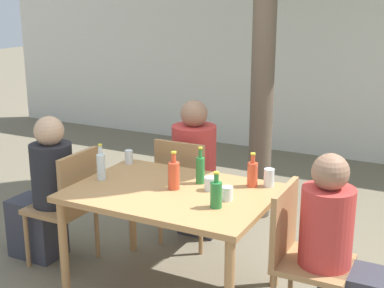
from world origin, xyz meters
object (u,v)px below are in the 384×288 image
at_px(person_seated_2, 198,175).
at_px(patio_chair_1, 301,250).
at_px(green_bottle_0, 216,194).
at_px(patio_chair_0, 69,201).
at_px(person_seated_0, 45,196).
at_px(soda_bottle_3, 174,175).
at_px(water_bottle_1, 101,166).
at_px(drinking_glass_1, 227,194).
at_px(drinking_glass_2, 129,157).
at_px(drinking_glass_0, 269,178).
at_px(soda_bottle_2, 252,174).
at_px(dining_table_front, 172,202).
at_px(patio_chair_2, 186,185).
at_px(green_bottle_4, 200,169).
at_px(person_seated_1, 340,260).
at_px(drinking_glass_3, 210,184).

bearing_deg(person_seated_2, patio_chair_1, 141.07).
xyz_separation_m(patio_chair_1, green_bottle_0, (-0.51, -0.14, 0.33)).
bearing_deg(patio_chair_1, patio_chair_0, 90.00).
bearing_deg(person_seated_0, soda_bottle_3, 91.46).
xyz_separation_m(person_seated_2, water_bottle_1, (-0.28, -0.99, 0.32)).
bearing_deg(soda_bottle_3, drinking_glass_1, -4.27).
relative_size(soda_bottle_3, drinking_glass_2, 2.44).
relative_size(green_bottle_0, drinking_glass_1, 2.55).
height_order(water_bottle_1, drinking_glass_0, water_bottle_1).
relative_size(patio_chair_0, soda_bottle_2, 3.87).
xyz_separation_m(dining_table_front, drinking_glass_2, (-0.59, 0.37, 0.14)).
distance_m(patio_chair_1, patio_chair_2, 1.37).
distance_m(patio_chair_2, soda_bottle_3, 0.81).
bearing_deg(person_seated_2, soda_bottle_3, 106.49).
distance_m(soda_bottle_2, soda_bottle_3, 0.54).
xyz_separation_m(patio_chair_2, drinking_glass_2, (-0.32, -0.35, 0.29)).
bearing_deg(green_bottle_4, patio_chair_1, -14.98).
distance_m(patio_chair_2, person_seated_1, 1.58).
height_order(patio_chair_2, water_bottle_1, water_bottle_1).
height_order(person_seated_0, person_seated_2, person_seated_2).
bearing_deg(drinking_glass_2, person_seated_0, -146.70).
distance_m(patio_chair_0, drinking_glass_1, 1.34).
xyz_separation_m(dining_table_front, patio_chair_0, (-0.90, 0.00, -0.15)).
relative_size(person_seated_2, drinking_glass_2, 11.23).
bearing_deg(person_seated_2, drinking_glass_0, 145.19).
xyz_separation_m(soda_bottle_3, drinking_glass_0, (0.56, 0.34, -0.04)).
xyz_separation_m(soda_bottle_2, drinking_glass_1, (-0.05, -0.32, -0.05)).
xyz_separation_m(patio_chair_2, drinking_glass_3, (0.50, -0.60, 0.29)).
distance_m(person_seated_1, water_bottle_1, 1.74).
height_order(dining_table_front, water_bottle_1, water_bottle_1).
distance_m(dining_table_front, patio_chair_2, 0.78).
height_order(patio_chair_0, soda_bottle_2, soda_bottle_2).
height_order(person_seated_0, green_bottle_0, person_seated_0).
relative_size(dining_table_front, person_seated_0, 1.14).
bearing_deg(drinking_glass_1, green_bottle_0, -95.25).
relative_size(person_seated_1, green_bottle_0, 5.02).
bearing_deg(drinking_glass_2, green_bottle_4, -12.34).
distance_m(dining_table_front, soda_bottle_2, 0.58).
bearing_deg(soda_bottle_2, patio_chair_1, -35.45).
relative_size(patio_chair_1, green_bottle_4, 3.52).
bearing_deg(drinking_glass_3, person_seated_0, -175.12).
relative_size(person_seated_2, water_bottle_1, 4.63).
bearing_deg(dining_table_front, patio_chair_1, 0.00).
relative_size(patio_chair_2, water_bottle_1, 3.51).
distance_m(dining_table_front, green_bottle_0, 0.45).
bearing_deg(patio_chair_0, person_seated_0, -90.00).
height_order(patio_chair_0, green_bottle_0, green_bottle_0).
relative_size(green_bottle_0, soda_bottle_3, 0.88).
bearing_deg(patio_chair_1, person_seated_0, 90.00).
bearing_deg(patio_chair_1, soda_bottle_3, 88.13).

